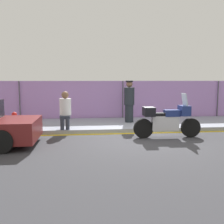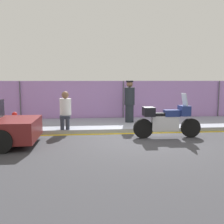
{
  "view_description": "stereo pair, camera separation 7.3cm",
  "coord_description": "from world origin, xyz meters",
  "px_view_note": "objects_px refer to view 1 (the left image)",
  "views": [
    {
      "loc": [
        -1.88,
        -8.34,
        1.98
      ],
      "look_at": [
        -0.83,
        1.28,
        0.77
      ],
      "focal_mm": 42.0,
      "sensor_mm": 36.0,
      "label": 1
    },
    {
      "loc": [
        -1.81,
        -8.35,
        1.98
      ],
      "look_at": [
        -0.83,
        1.28,
        0.77
      ],
      "focal_mm": 42.0,
      "sensor_mm": 36.0,
      "label": 2
    }
  ],
  "objects_px": {
    "person_seated_on_curb": "(65,108)",
    "fire_hydrant": "(15,121)",
    "motorcycle": "(167,120)",
    "officer_standing": "(129,101)"
  },
  "relations": [
    {
      "from": "officer_standing",
      "to": "person_seated_on_curb",
      "type": "height_order",
      "value": "officer_standing"
    },
    {
      "from": "person_seated_on_curb",
      "to": "fire_hydrant",
      "type": "xyz_separation_m",
      "value": [
        -1.85,
        -0.05,
        -0.44
      ]
    },
    {
      "from": "motorcycle",
      "to": "person_seated_on_curb",
      "type": "height_order",
      "value": "person_seated_on_curb"
    },
    {
      "from": "motorcycle",
      "to": "officer_standing",
      "type": "xyz_separation_m",
      "value": [
        -0.86,
        2.48,
        0.44
      ]
    },
    {
      "from": "motorcycle",
      "to": "fire_hydrant",
      "type": "height_order",
      "value": "motorcycle"
    },
    {
      "from": "motorcycle",
      "to": "fire_hydrant",
      "type": "xyz_separation_m",
      "value": [
        -5.35,
        1.33,
        -0.15
      ]
    },
    {
      "from": "officer_standing",
      "to": "fire_hydrant",
      "type": "xyz_separation_m",
      "value": [
        -4.49,
        -1.14,
        -0.59
      ]
    },
    {
      "from": "person_seated_on_curb",
      "to": "fire_hydrant",
      "type": "bearing_deg",
      "value": -178.5
    },
    {
      "from": "motorcycle",
      "to": "person_seated_on_curb",
      "type": "xyz_separation_m",
      "value": [
        -3.49,
        1.38,
        0.3
      ]
    },
    {
      "from": "motorcycle",
      "to": "officer_standing",
      "type": "bearing_deg",
      "value": 110.15
    }
  ]
}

